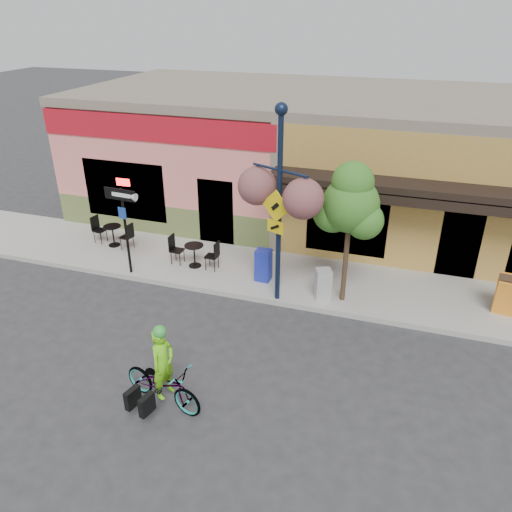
% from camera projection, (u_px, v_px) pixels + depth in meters
% --- Properties ---
extents(ground, '(90.00, 90.00, 0.00)m').
position_uv_depth(ground, '(276.00, 316.00, 12.90)').
color(ground, '#2D2D30').
rests_on(ground, ground).
extents(sidewalk, '(24.00, 3.00, 0.15)m').
position_uv_depth(sidewalk, '(294.00, 278.00, 14.56)').
color(sidewalk, '#9E9B93').
rests_on(sidewalk, ground).
extents(curb, '(24.00, 0.12, 0.15)m').
position_uv_depth(curb, '(281.00, 303.00, 13.33)').
color(curb, '#A8A59E').
rests_on(curb, ground).
extents(building, '(18.20, 8.20, 4.50)m').
position_uv_depth(building, '(333.00, 156.00, 18.24)').
color(building, '#E87B72').
rests_on(building, ground).
extents(bicycle, '(1.95, 1.06, 0.97)m').
position_uv_depth(bicycle, '(163.00, 384.00, 9.90)').
color(bicycle, maroon).
rests_on(bicycle, ground).
extents(cyclist_rider, '(0.48, 0.62, 1.52)m').
position_uv_depth(cyclist_rider, '(164.00, 373.00, 9.76)').
color(cyclist_rider, '#73E217').
rests_on(cyclist_rider, ground).
extents(lamp_post, '(1.76, 1.23, 5.13)m').
position_uv_depth(lamp_post, '(279.00, 209.00, 12.26)').
color(lamp_post, '#111D37').
rests_on(lamp_post, sidewalk).
extents(one_way_sign, '(1.01, 0.30, 2.60)m').
position_uv_depth(one_way_sign, '(126.00, 232.00, 14.13)').
color(one_way_sign, black).
rests_on(one_way_sign, sidewalk).
extents(cafe_set_left, '(1.61, 0.99, 0.90)m').
position_uv_depth(cafe_set_left, '(113.00, 233.00, 16.12)').
color(cafe_set_left, black).
rests_on(cafe_set_left, sidewalk).
extents(cafe_set_right, '(1.55, 0.81, 0.91)m').
position_uv_depth(cafe_set_right, '(194.00, 252.00, 14.84)').
color(cafe_set_right, black).
rests_on(cafe_set_right, sidewalk).
extents(newspaper_box_blue, '(0.43, 0.39, 0.93)m').
position_uv_depth(newspaper_box_blue, '(263.00, 265.00, 14.10)').
color(newspaper_box_blue, '#1B29A4').
rests_on(newspaper_box_blue, sidewalk).
extents(newspaper_box_grey, '(0.51, 0.49, 0.85)m').
position_uv_depth(newspaper_box_grey, '(323.00, 284.00, 13.23)').
color(newspaper_box_grey, '#A8A8A8').
rests_on(newspaper_box_grey, sidewalk).
extents(street_tree, '(1.58, 1.58, 3.83)m').
position_uv_depth(street_tree, '(348.00, 234.00, 12.49)').
color(street_tree, '#3D7A26').
rests_on(street_tree, sidewalk).
extents(sandwich_board, '(0.67, 0.53, 1.03)m').
position_uv_depth(sandwich_board, '(508.00, 300.00, 12.36)').
color(sandwich_board, orange).
rests_on(sandwich_board, sidewalk).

